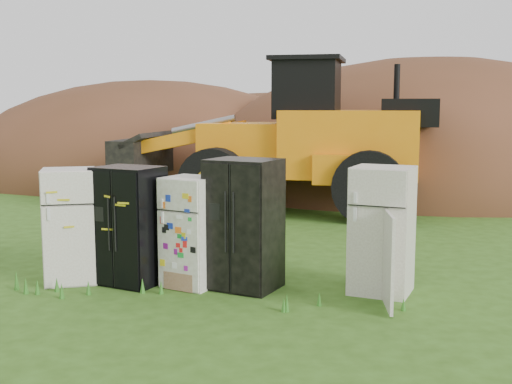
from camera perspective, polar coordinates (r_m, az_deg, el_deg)
ground at (r=10.02m, az=-2.99°, el=-8.35°), size 120.00×120.00×0.00m
fridge_leftmost at (r=10.50m, az=-16.20°, el=-2.89°), size 1.01×0.99×1.79m
fridge_black_side at (r=10.18m, az=-11.18°, el=-2.93°), size 1.16×1.04×1.84m
fridge_sticker at (r=9.91m, az=-5.74°, el=-3.53°), size 0.96×0.93×1.69m
fridge_dark_mid at (r=9.72m, az=-1.07°, el=-2.87°), size 1.23×1.12×1.98m
fridge_open_door at (r=9.67m, az=11.14°, el=-3.34°), size 1.04×1.00×1.88m
wheel_loader at (r=16.86m, az=1.16°, el=5.05°), size 8.54×4.11×3.99m
dirt_mound_right at (r=22.65m, az=14.98°, el=0.39°), size 16.27×11.93×8.79m
dirt_mound_left at (r=25.27m, az=-9.24°, el=1.27°), size 15.30×11.47×7.50m
dirt_mound_back at (r=27.96m, az=1.99°, el=1.97°), size 17.95×11.96×6.71m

